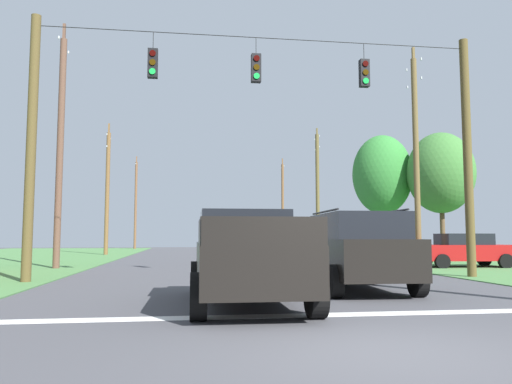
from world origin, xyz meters
TOP-DOWN VIEW (x-y plane):
  - ground_plane at (0.00, 0.00)m, footprint 120.00×120.00m
  - stop_bar_stripe at (0.00, 2.80)m, footprint 12.38×0.45m
  - lane_dash_0 at (0.00, 8.80)m, footprint 2.50×0.15m
  - lane_dash_1 at (0.00, 15.69)m, footprint 2.50×0.15m
  - lane_dash_2 at (0.00, 21.92)m, footprint 2.50×0.15m
  - lane_dash_3 at (0.00, 27.32)m, footprint 2.50×0.15m
  - overhead_signal_span at (-0.01, 10.05)m, footprint 14.75×0.31m
  - pickup_truck at (-1.20, 4.38)m, footprint 2.33×5.42m
  - suv_black at (1.96, 6.68)m, footprint 2.37×4.87m
  - distant_car_crossing_white at (8.44, 26.18)m, footprint 4.38×2.17m
  - distant_car_oncoming at (9.97, 15.20)m, footprint 4.41×2.26m
  - utility_pole_mid_right at (8.37, 16.32)m, footprint 0.27×1.64m
  - utility_pole_far_right at (8.35, 34.42)m, footprint 0.31×1.58m
  - utility_pole_near_left at (8.48, 50.44)m, footprint 0.29×1.85m
  - utility_pole_far_left at (-7.98, 16.65)m, footprint 0.29×1.85m
  - utility_pole_distant_right at (-8.45, 33.08)m, footprint 0.31×1.89m
  - utility_pole_distant_left at (-8.11, 50.93)m, footprint 0.27×1.77m
  - tree_roadside_right at (9.10, 22.32)m, footprint 3.52×3.52m
  - tree_roadside_left at (11.64, 20.13)m, footprint 3.70×3.70m

SIDE VIEW (x-z plane):
  - ground_plane at x=0.00m, z-range 0.00..0.00m
  - stop_bar_stripe at x=0.00m, z-range 0.00..0.01m
  - lane_dash_0 at x=0.00m, z-range 0.00..0.01m
  - lane_dash_1 at x=0.00m, z-range 0.00..0.01m
  - lane_dash_2 at x=0.00m, z-range 0.00..0.01m
  - lane_dash_3 at x=0.00m, z-range 0.00..0.01m
  - distant_car_crossing_white at x=8.44m, z-range 0.03..1.55m
  - distant_car_oncoming at x=9.97m, z-range 0.03..1.55m
  - pickup_truck at x=-1.20m, z-range -0.01..1.94m
  - suv_black at x=1.96m, z-range 0.03..2.09m
  - overhead_signal_span at x=-0.01m, z-range 0.39..8.74m
  - utility_pole_distant_right at x=-8.45m, z-range -0.11..9.96m
  - tree_roadside_left at x=11.64m, z-range 1.33..8.55m
  - utility_pole_near_left at x=8.48m, z-range -0.18..10.23m
  - tree_roadside_right at x=9.10m, z-range 1.32..8.76m
  - utility_pole_distant_left at x=-8.11m, z-range -0.14..10.22m
  - utility_pole_far_right at x=8.35m, z-range -0.04..10.46m
  - utility_pole_far_left at x=-7.98m, z-range -0.18..10.72m
  - utility_pole_mid_right at x=8.37m, z-range 0.01..10.57m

